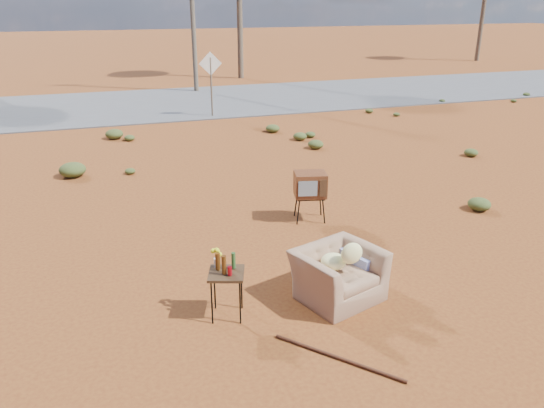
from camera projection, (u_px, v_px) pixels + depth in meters
name	position (u px, v px, depth m)	size (l,w,h in m)	color
ground	(295.00, 294.00, 7.36)	(140.00, 140.00, 0.00)	brown
highway	(158.00, 104.00, 20.62)	(140.00, 7.00, 0.04)	#565659
armchair	(342.00, 266.00, 7.18)	(1.39, 1.16, 0.94)	#946D51
tv_unit	(310.00, 185.00, 9.59)	(0.66, 0.58, 0.91)	black
side_table	(224.00, 270.00, 6.65)	(0.56, 0.56, 0.90)	#3C2A16
rusty_bar	(338.00, 358.00, 6.02)	(0.04, 0.04, 1.61)	#512515
road_sign	(211.00, 73.00, 17.87)	(0.78, 0.06, 2.19)	brown
scrub_patch	(182.00, 190.00, 10.97)	(17.49, 8.07, 0.33)	#444F22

